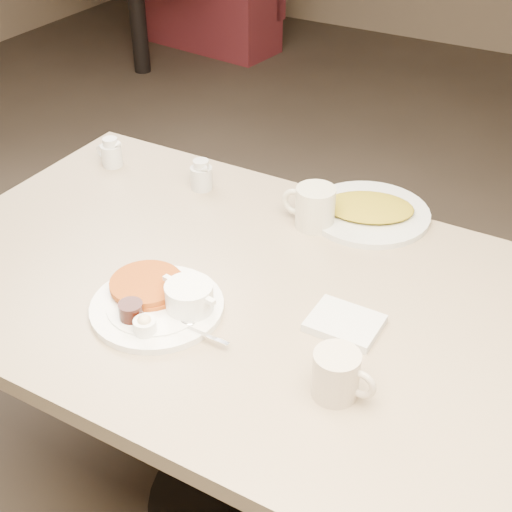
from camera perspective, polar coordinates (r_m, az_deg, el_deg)
The scene contains 8 objects.
diner_table at distance 1.60m, azimuth -0.36°, elevation -7.42°, with size 1.50×0.90×0.75m.
main_plate at distance 1.43m, azimuth -7.64°, elevation -3.55°, with size 0.34×0.31×0.07m.
coffee_mug_near at distance 1.24m, azimuth 6.58°, elevation -9.44°, with size 0.12×0.08×0.09m.
napkin at distance 1.40m, azimuth 7.16°, elevation -5.40°, with size 0.14×0.11×0.02m.
coffee_mug_far at distance 1.67m, azimuth 4.68°, elevation 3.97°, with size 0.13×0.10×0.10m.
creamer_left at distance 1.97m, azimuth -11.60°, elevation 8.12°, with size 0.09×0.07×0.08m.
creamer_right at distance 1.83m, azimuth -4.43°, elevation 6.48°, with size 0.07×0.07×0.08m.
hash_plate at distance 1.74m, azimuth 9.07°, elevation 3.59°, with size 0.39×0.39×0.04m.
Camera 1 is at (0.59, -1.02, 1.66)m, focal length 49.63 mm.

